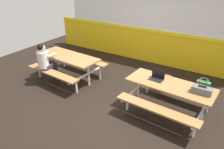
% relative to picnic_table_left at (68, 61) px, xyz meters
% --- Properties ---
extents(ground_plane, '(10.00, 10.00, 0.02)m').
position_rel_picnic_table_left_xyz_m(ground_plane, '(1.56, -0.18, -0.59)').
color(ground_plane, black).
extents(accent_backdrop, '(8.00, 0.14, 2.60)m').
position_rel_picnic_table_left_xyz_m(accent_backdrop, '(1.56, 2.54, 0.67)').
color(accent_backdrop, yellow).
rests_on(accent_backdrop, ground).
extents(picnic_table_left, '(1.98, 1.67, 0.74)m').
position_rel_picnic_table_left_xyz_m(picnic_table_left, '(0.00, 0.00, 0.00)').
color(picnic_table_left, '#9E6B3D').
rests_on(picnic_table_left, ground).
extents(picnic_table_right, '(1.98, 1.67, 0.74)m').
position_rel_picnic_table_left_xyz_m(picnic_table_right, '(3.11, -0.08, 0.00)').
color(picnic_table_right, '#9E6B3D').
rests_on(picnic_table_right, ground).
extents(student_nearer, '(0.38, 0.53, 1.21)m').
position_rel_picnic_table_left_xyz_m(student_nearer, '(-0.37, -0.53, 0.13)').
color(student_nearer, '#2D2D38').
rests_on(student_nearer, ground).
extents(laptop_dark, '(0.33, 0.24, 0.22)m').
position_rel_picnic_table_left_xyz_m(laptop_dark, '(2.77, -0.02, 0.21)').
color(laptop_dark, black).
rests_on(laptop_dark, picnic_table_right).
extents(toolbox_grey, '(0.40, 0.18, 0.18)m').
position_rel_picnic_table_left_xyz_m(toolbox_grey, '(3.78, -0.12, 0.24)').
color(toolbox_grey, '#595B60').
rests_on(toolbox_grey, picnic_table_right).
extents(backpack_dark, '(0.30, 0.22, 0.44)m').
position_rel_picnic_table_left_xyz_m(backpack_dark, '(2.69, 0.87, -0.36)').
color(backpack_dark, maroon).
rests_on(backpack_dark, ground).
extents(tote_bag_bright, '(0.34, 0.21, 0.43)m').
position_rel_picnic_table_left_xyz_m(tote_bag_bright, '(3.64, 1.22, -0.38)').
color(tote_bag_bright, '#3F724C').
rests_on(tote_bag_bright, ground).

